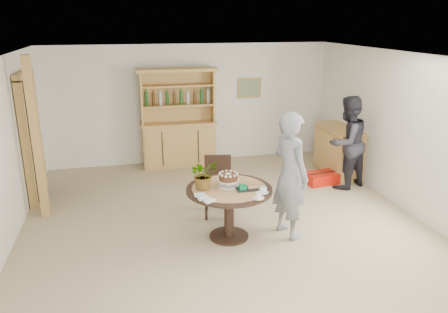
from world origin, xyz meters
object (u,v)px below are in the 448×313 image
at_px(dining_chair, 218,182).
at_px(adult_person, 347,143).
at_px(hutch, 179,133).
at_px(sideboard, 338,150).
at_px(teen_boy, 290,175).
at_px(dining_table, 229,198).
at_px(red_suitcase, 321,178).

xyz_separation_m(dining_chair, adult_person, (2.52, 0.59, 0.32)).
xyz_separation_m(hutch, sideboard, (3.04, -1.24, -0.22)).
distance_m(sideboard, teen_boy, 2.99).
bearing_deg(hutch, dining_chair, -83.70).
distance_m(dining_table, red_suitcase, 2.83).
height_order(sideboard, red_suitcase, sideboard).
distance_m(dining_table, adult_person, 2.92).
bearing_deg(sideboard, hutch, 157.79).
distance_m(hutch, red_suitcase, 3.06).
height_order(dining_table, red_suitcase, dining_table).
distance_m(sideboard, dining_chair, 3.06).
distance_m(hutch, dining_table, 3.41).
xyz_separation_m(dining_table, adult_person, (2.53, 1.42, 0.25)).
bearing_deg(adult_person, dining_chair, -9.39).
relative_size(hutch, dining_table, 1.70).
bearing_deg(dining_chair, sideboard, 38.10).
bearing_deg(dining_chair, adult_person, 25.69).
bearing_deg(sideboard, dining_chair, -154.31).
bearing_deg(adult_person, teen_boy, 19.43).
relative_size(dining_table, teen_boy, 0.66).
bearing_deg(hutch, sideboard, -22.21).
height_order(dining_chair, red_suitcase, dining_chair).
height_order(dining_table, dining_chair, dining_chair).
bearing_deg(dining_chair, dining_table, -78.77).
xyz_separation_m(sideboard, teen_boy, (-1.92, -2.25, 0.44)).
bearing_deg(red_suitcase, hutch, 137.66).
bearing_deg(dining_chair, teen_boy, -35.66).
distance_m(hutch, dining_chair, 2.59).
bearing_deg(dining_table, dining_chair, 88.82).
relative_size(dining_chair, adult_person, 0.56).
bearing_deg(dining_table, teen_boy, -6.71).
xyz_separation_m(hutch, dining_table, (0.27, -3.39, -0.08)).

